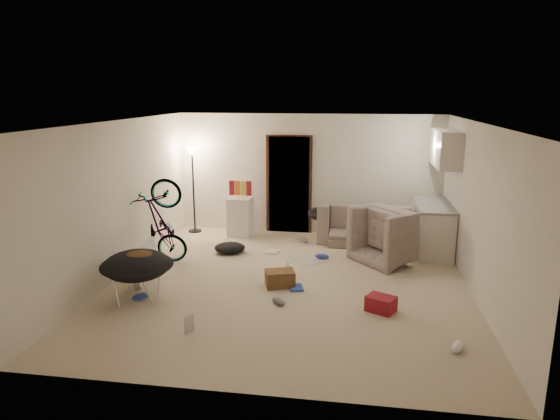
# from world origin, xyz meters

# --- Properties ---
(floor) EXTENTS (5.50, 6.00, 0.02)m
(floor) POSITION_xyz_m (0.00, 0.00, -0.01)
(floor) COLOR beige
(floor) RESTS_ON ground
(ceiling) EXTENTS (5.50, 6.00, 0.02)m
(ceiling) POSITION_xyz_m (0.00, 0.00, 2.51)
(ceiling) COLOR white
(ceiling) RESTS_ON wall_back
(wall_back) EXTENTS (5.50, 0.02, 2.50)m
(wall_back) POSITION_xyz_m (0.00, 3.01, 1.25)
(wall_back) COLOR white
(wall_back) RESTS_ON floor
(wall_front) EXTENTS (5.50, 0.02, 2.50)m
(wall_front) POSITION_xyz_m (0.00, -3.01, 1.25)
(wall_front) COLOR white
(wall_front) RESTS_ON floor
(wall_left) EXTENTS (0.02, 6.00, 2.50)m
(wall_left) POSITION_xyz_m (-2.76, 0.00, 1.25)
(wall_left) COLOR white
(wall_left) RESTS_ON floor
(wall_right) EXTENTS (0.02, 6.00, 2.50)m
(wall_right) POSITION_xyz_m (2.76, 0.00, 1.25)
(wall_right) COLOR white
(wall_right) RESTS_ON floor
(doorway) EXTENTS (0.85, 0.10, 2.04)m
(doorway) POSITION_xyz_m (-0.40, 2.97, 1.02)
(doorway) COLOR black
(doorway) RESTS_ON floor
(door_trim) EXTENTS (0.97, 0.04, 2.10)m
(door_trim) POSITION_xyz_m (-0.40, 2.94, 1.02)
(door_trim) COLOR #381E13
(door_trim) RESTS_ON floor
(floor_lamp) EXTENTS (0.28, 0.28, 1.81)m
(floor_lamp) POSITION_xyz_m (-2.40, 2.65, 1.31)
(floor_lamp) COLOR black
(floor_lamp) RESTS_ON floor
(kitchen_counter) EXTENTS (0.60, 1.50, 0.88)m
(kitchen_counter) POSITION_xyz_m (2.43, 2.00, 0.44)
(kitchen_counter) COLOR beige
(kitchen_counter) RESTS_ON floor
(counter_top) EXTENTS (0.64, 1.54, 0.04)m
(counter_top) POSITION_xyz_m (2.43, 2.00, 0.90)
(counter_top) COLOR gray
(counter_top) RESTS_ON kitchen_counter
(kitchen_uppers) EXTENTS (0.38, 1.40, 0.65)m
(kitchen_uppers) POSITION_xyz_m (2.56, 2.00, 1.95)
(kitchen_uppers) COLOR beige
(kitchen_uppers) RESTS_ON wall_right
(sofa) EXTENTS (2.04, 0.84, 0.59)m
(sofa) POSITION_xyz_m (1.28, 2.45, 0.29)
(sofa) COLOR #3A423A
(sofa) RESTS_ON floor
(armchair) EXTENTS (1.43, 1.45, 0.71)m
(armchair) POSITION_xyz_m (1.75, 1.43, 0.36)
(armchair) COLOR #3A423A
(armchair) RESTS_ON floor
(bicycle) EXTENTS (1.60, 0.79, 0.90)m
(bicycle) POSITION_xyz_m (-2.30, 0.59, 0.41)
(bicycle) COLOR black
(bicycle) RESTS_ON floor
(book_asset) EXTENTS (0.28, 0.26, 0.02)m
(book_asset) POSITION_xyz_m (-1.04, -1.91, 0.01)
(book_asset) COLOR maroon
(book_asset) RESTS_ON floor
(mini_fridge) EXTENTS (0.48, 0.48, 0.80)m
(mini_fridge) POSITION_xyz_m (-1.37, 2.55, 0.40)
(mini_fridge) COLOR white
(mini_fridge) RESTS_ON floor
(snack_box_0) EXTENTS (0.10, 0.07, 0.30)m
(snack_box_0) POSITION_xyz_m (-1.54, 2.55, 1.00)
(snack_box_0) COLOR maroon
(snack_box_0) RESTS_ON mini_fridge
(snack_box_1) EXTENTS (0.11, 0.09, 0.30)m
(snack_box_1) POSITION_xyz_m (-1.42, 2.55, 1.00)
(snack_box_1) COLOR orange
(snack_box_1) RESTS_ON mini_fridge
(snack_box_2) EXTENTS (0.10, 0.07, 0.30)m
(snack_box_2) POSITION_xyz_m (-1.30, 2.55, 1.00)
(snack_box_2) COLOR yellow
(snack_box_2) RESTS_ON mini_fridge
(snack_box_3) EXTENTS (0.11, 0.08, 0.30)m
(snack_box_3) POSITION_xyz_m (-1.18, 2.55, 1.00)
(snack_box_3) COLOR maroon
(snack_box_3) RESTS_ON mini_fridge
(saucer_chair) EXTENTS (1.03, 1.03, 0.73)m
(saucer_chair) POSITION_xyz_m (-2.05, -0.98, 0.43)
(saucer_chair) COLOR silver
(saucer_chair) RESTS_ON floor
(hoodie) EXTENTS (0.61, 0.58, 0.22)m
(hoodie) POSITION_xyz_m (-2.00, -1.01, 0.64)
(hoodie) COLOR #4C331A
(hoodie) RESTS_ON saucer_chair
(sofa_drape) EXTENTS (0.59, 0.50, 0.28)m
(sofa_drape) POSITION_xyz_m (0.33, 2.45, 0.54)
(sofa_drape) COLOR black
(sofa_drape) RESTS_ON sofa
(tv_box) EXTENTS (0.25, 0.89, 0.59)m
(tv_box) POSITION_xyz_m (-2.30, -0.19, 0.29)
(tv_box) COLOR silver
(tv_box) RESTS_ON floor
(drink_case_a) EXTENTS (0.51, 0.43, 0.25)m
(drink_case_a) POSITION_xyz_m (-0.12, -0.15, 0.12)
(drink_case_a) COLOR brown
(drink_case_a) RESTS_ON floor
(drink_case_b) EXTENTS (0.46, 0.42, 0.22)m
(drink_case_b) POSITION_xyz_m (1.39, -0.83, 0.11)
(drink_case_b) COLOR maroon
(drink_case_b) RESTS_ON floor
(juicer) EXTENTS (0.17, 0.17, 0.25)m
(juicer) POSITION_xyz_m (-0.05, 0.31, 0.10)
(juicer) COLOR white
(juicer) RESTS_ON floor
(newspaper) EXTENTS (0.71, 0.72, 0.01)m
(newspaper) POSITION_xyz_m (0.17, 1.15, 0.00)
(newspaper) COLOR beige
(newspaper) RESTS_ON floor
(book_blue) EXTENTS (0.27, 0.33, 0.03)m
(book_blue) POSITION_xyz_m (0.14, -0.21, 0.01)
(book_blue) COLOR #304BAF
(book_blue) RESTS_ON floor
(book_white) EXTENTS (0.27, 0.31, 0.03)m
(book_white) POSITION_xyz_m (-0.50, 1.49, 0.01)
(book_white) COLOR silver
(book_white) RESTS_ON floor
(shoe_0) EXTENTS (0.26, 0.12, 0.09)m
(shoe_0) POSITION_xyz_m (0.44, 1.25, 0.05)
(shoe_0) COLOR #304BAF
(shoe_0) RESTS_ON floor
(shoe_1) EXTENTS (0.27, 0.28, 0.10)m
(shoe_1) POSITION_xyz_m (-0.00, 2.20, 0.05)
(shoe_1) COLOR slate
(shoe_1) RESTS_ON floor
(shoe_2) EXTENTS (0.26, 0.28, 0.10)m
(shoe_2) POSITION_xyz_m (-2.03, -0.97, 0.05)
(shoe_2) COLOR #304BAF
(shoe_2) RESTS_ON floor
(shoe_3) EXTENTS (0.26, 0.24, 0.09)m
(shoe_3) POSITION_xyz_m (-0.03, -0.83, 0.05)
(shoe_3) COLOR slate
(shoe_3) RESTS_ON floor
(shoe_4) EXTENTS (0.25, 0.32, 0.11)m
(shoe_4) POSITION_xyz_m (2.22, -1.80, 0.05)
(shoe_4) COLOR white
(shoe_4) RESTS_ON floor
(clothes_lump_a) EXTENTS (0.68, 0.62, 0.19)m
(clothes_lump_a) POSITION_xyz_m (-1.30, 1.35, 0.09)
(clothes_lump_a) COLOR black
(clothes_lump_a) RESTS_ON floor
(clothes_lump_b) EXTENTS (0.56, 0.54, 0.13)m
(clothes_lump_b) POSITION_xyz_m (1.14, 2.35, 0.07)
(clothes_lump_b) COLOR black
(clothes_lump_b) RESTS_ON floor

